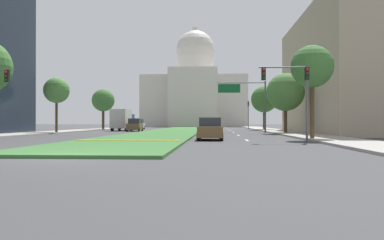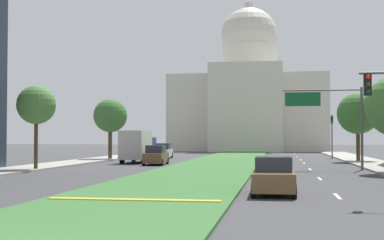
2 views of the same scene
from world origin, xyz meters
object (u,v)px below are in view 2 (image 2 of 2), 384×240
traffic_light_far_right (332,131)px  sedan_distant (163,151)px  capitol_building (249,101)px  sedan_lead_stopped (274,177)px  street_tree_left_far (110,116)px  street_tree_right_far (358,114)px  box_truck_delivery (138,146)px  sedan_midblock (156,156)px  street_tree_left_mid (36,105)px  overhead_guide_sign (331,111)px

traffic_light_far_right → sedan_distant: bearing=-174.2°
capitol_building → sedan_lead_stopped: capitol_building is taller
street_tree_left_far → street_tree_right_far: bearing=-2.5°
sedan_lead_stopped → box_truck_delivery: (-13.67, 28.34, 0.89)m
capitol_building → sedan_midblock: size_ratio=6.53×
street_tree_left_far → street_tree_left_mid: bearing=-88.8°
capitol_building → box_truck_delivery: capitol_building is taller
sedan_lead_stopped → sedan_midblock: size_ratio=0.94×
traffic_light_far_right → box_truck_delivery: bearing=-146.8°
street_tree_left_far → box_truck_delivery: bearing=-53.2°
street_tree_left_mid → box_truck_delivery: (4.52, 13.55, -3.34)m
capitol_building → traffic_light_far_right: bearing=-73.7°
traffic_light_far_right → capitol_building: bearing=106.3°
capitol_building → street_tree_right_far: size_ratio=4.05×
sedan_distant → box_truck_delivery: box_truck_delivery is taller
street_tree_left_far → sedan_distant: (5.15, 4.57, -4.13)m
street_tree_left_mid → sedan_distant: bearing=79.2°
sedan_lead_stopped → traffic_light_far_right: bearing=81.1°
sedan_lead_stopped → street_tree_right_far: bearing=76.0°
traffic_light_far_right → street_tree_left_mid: size_ratio=0.79×
overhead_guide_sign → box_truck_delivery: bearing=154.1°
sedan_lead_stopped → sedan_distant: 41.74m
capitol_building → sedan_lead_stopped: bearing=-86.3°
street_tree_left_mid → box_truck_delivery: size_ratio=1.02×
street_tree_right_far → sedan_distant: bearing=165.3°
street_tree_right_far → sedan_midblock: (-19.40, -9.08, -4.15)m
capitol_building → overhead_guide_sign: capitol_building is taller
sedan_lead_stopped → overhead_guide_sign: bearing=77.4°
street_tree_right_far → box_truck_delivery: 22.99m
traffic_light_far_right → sedan_lead_stopped: size_ratio=1.24×
sedan_distant → street_tree_left_far: bearing=-138.4°
street_tree_left_mid → street_tree_left_far: size_ratio=0.95×
sedan_midblock → sedan_distant: sedan_distant is taller
traffic_light_far_right → box_truck_delivery: (-20.20, -13.21, -1.64)m
street_tree_left_far → box_truck_delivery: street_tree_left_far is taller
overhead_guide_sign → street_tree_right_far: bearing=74.2°
sedan_midblock → sedan_distant: size_ratio=0.96×
sedan_lead_stopped → sedan_distant: bearing=108.8°
street_tree_right_far → overhead_guide_sign: bearing=-105.8°
sedan_lead_stopped → sedan_distant: size_ratio=0.91×
capitol_building → street_tree_left_far: capitol_building is taller
street_tree_left_far → sedan_midblock: 13.42m
traffic_light_far_right → street_tree_left_far: (-25.14, -6.60, 1.67)m
overhead_guide_sign → street_tree_right_far: (4.03, 14.21, 0.33)m
capitol_building → sedan_midblock: (-5.67, -57.23, -8.68)m
street_tree_left_mid → street_tree_left_far: (-0.42, 20.15, -0.03)m
box_truck_delivery → sedan_distant: bearing=88.9°
overhead_guide_sign → street_tree_left_far: (-23.00, 15.37, 0.31)m
street_tree_left_mid → sedan_distant: size_ratio=1.42×
sedan_distant → sedan_midblock: bearing=-80.5°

